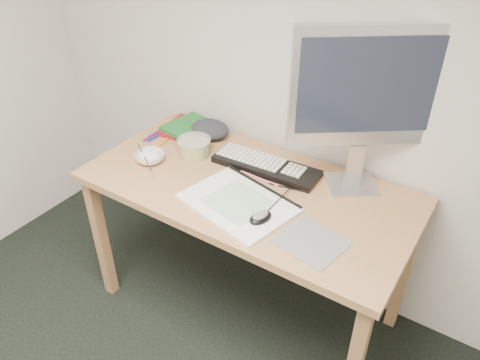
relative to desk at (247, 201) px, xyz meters
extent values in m
plane|color=silver|center=(0.30, 0.37, 0.63)|extent=(3.60, 0.00, 3.60)
cube|color=#B08150|center=(-0.65, -0.30, -0.31)|extent=(0.05, 0.05, 0.71)
cube|color=#B08150|center=(-0.65, 0.30, -0.31)|extent=(0.05, 0.05, 0.71)
cube|color=#B08150|center=(0.65, 0.30, -0.31)|extent=(0.05, 0.05, 0.71)
cube|color=#B08150|center=(0.00, 0.00, 0.06)|extent=(1.40, 0.70, 0.03)
cube|color=slate|center=(0.38, -0.17, 0.08)|extent=(0.26, 0.24, 0.00)
cube|color=white|center=(0.04, -0.13, 0.09)|extent=(0.48, 0.39, 0.01)
cube|color=black|center=(0.00, 0.15, 0.10)|extent=(0.49, 0.17, 0.03)
cube|color=silver|center=(0.37, 0.24, 0.09)|extent=(0.27, 0.26, 0.01)
cube|color=silver|center=(0.37, 0.24, 0.18)|extent=(0.07, 0.06, 0.19)
cube|color=silver|center=(0.37, 0.24, 0.52)|extent=(0.49, 0.37, 0.47)
cube|color=black|center=(0.37, 0.24, 0.53)|extent=(0.42, 0.31, 0.37)
ellipsoid|color=black|center=(0.17, -0.18, 0.11)|extent=(0.08, 0.11, 0.03)
imported|color=white|center=(-0.47, -0.08, 0.10)|extent=(0.16, 0.16, 0.04)
cylinder|color=#ACACAF|center=(-0.46, -0.12, 0.13)|extent=(0.22, 0.15, 0.02)
cylinder|color=gold|center=(-0.34, 0.08, 0.12)|extent=(0.17, 0.17, 0.08)
cube|color=maroon|center=(-0.54, 0.24, 0.09)|extent=(0.20, 0.25, 0.02)
cube|color=#196727|center=(-0.51, 0.23, 0.12)|extent=(0.20, 0.25, 0.02)
ellipsoid|color=#222429|center=(-0.39, 0.26, 0.12)|extent=(0.19, 0.17, 0.07)
cylinder|color=pink|center=(0.02, 0.07, 0.09)|extent=(0.19, 0.02, 0.01)
cylinder|color=tan|center=(0.00, 0.03, 0.09)|extent=(0.13, 0.14, 0.01)
cylinder|color=black|center=(0.15, 0.07, 0.09)|extent=(0.17, 0.04, 0.01)
cylinder|color=#1F20AA|center=(-0.60, 0.11, 0.09)|extent=(0.01, 0.13, 0.01)
cylinder|color=orange|center=(-0.53, 0.05, 0.09)|extent=(0.02, 0.12, 0.01)
cylinder|color=#6E2380|center=(-0.62, 0.10, 0.09)|extent=(0.02, 0.14, 0.01)
camera|label=1|loc=(0.86, -1.37, 1.21)|focal=35.00mm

